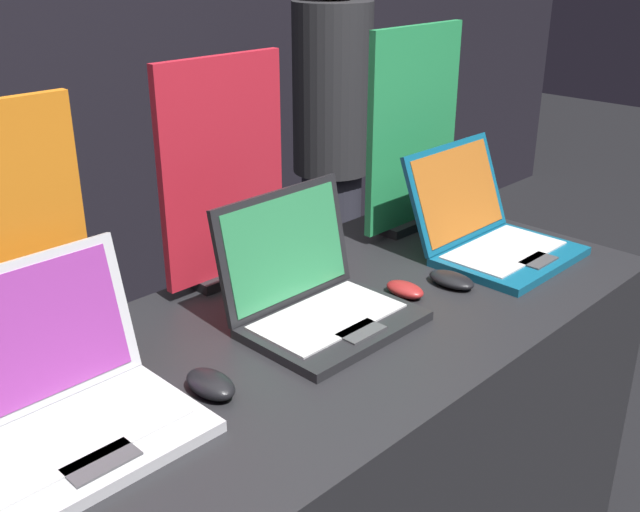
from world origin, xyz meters
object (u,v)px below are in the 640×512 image
Objects in this scene: laptop_middle at (314,293)px; person_bystander at (332,154)px; mouse_back at (451,280)px; mouse_middle at (405,289)px; laptop_back at (489,231)px; promo_stand_middle at (224,179)px; laptop_front at (54,403)px; mouse_front at (211,384)px; promo_stand_back at (413,136)px.

person_bystander is (1.14, 1.03, -0.13)m from laptop_middle.
mouse_back is at bearing -125.10° from person_bystander.
laptop_middle is at bearing -137.74° from person_bystander.
mouse_middle is 0.06× the size of person_bystander.
mouse_back is at bearing -167.88° from laptop_back.
promo_stand_middle is at bearing 122.77° from mouse_middle.
mouse_back is at bearing -17.42° from laptop_middle.
mouse_front is (0.24, -0.08, -0.04)m from laptop_front.
laptop_front reaches higher than laptop_back.
laptop_front is 0.77× the size of promo_stand_middle.
promo_stand_middle is 0.56m from mouse_back.
promo_stand_middle is 1.40m from person_bystander.
laptop_middle is 0.21× the size of person_bystander.
mouse_front is at bearing -179.86° from mouse_middle.
promo_stand_back is at bearing 19.02° from laptop_middle.
laptop_front is 0.91m from mouse_back.
laptop_back is 0.32m from promo_stand_back.
person_bystander reaches higher than promo_stand_back.
laptop_front is 0.73× the size of promo_stand_back.
person_bystander is (0.92, 1.10, -0.08)m from mouse_middle.
promo_stand_back is 0.33× the size of person_bystander.
laptop_middle is at bearing -90.00° from promo_stand_middle.
person_bystander is at bearing 62.07° from laptop_back.
person_bystander reaches higher than mouse_front.
person_bystander reaches higher than mouse_back.
promo_stand_back reaches higher than laptop_back.
promo_stand_back reaches higher than laptop_middle.
laptop_middle reaches higher than mouse_back.
laptop_front is 1.13× the size of laptop_middle.
laptop_front is 0.57m from laptop_middle.
person_bystander is at bearing 42.26° from laptop_middle.
promo_stand_middle is at bearing 25.24° from laptop_front.
promo_stand_back reaches higher than mouse_middle.
laptop_front is at bearing 172.42° from mouse_back.
laptop_middle is at bearing 162.58° from mouse_back.
laptop_middle is (0.56, -0.01, -0.00)m from laptop_front.
mouse_front is at bearing -179.61° from laptop_back.
laptop_front is 0.65m from promo_stand_middle.
promo_stand_middle is 0.57m from promo_stand_back.
laptop_back is at bearing -90.00° from promo_stand_back.
mouse_front is 0.33m from laptop_middle.
mouse_back is 1.39m from person_bystander.
promo_stand_middle is at bearing 148.78° from laptop_back.
laptop_back is (0.56, -0.34, -0.18)m from promo_stand_middle.
promo_stand_middle reaches higher than mouse_back.
mouse_front is 0.54m from mouse_middle.
mouse_middle is (0.54, 0.00, -0.00)m from mouse_front.
mouse_back is at bearing -20.40° from mouse_middle.
promo_stand_middle reaches higher than mouse_front.
laptop_front is 0.26m from mouse_front.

